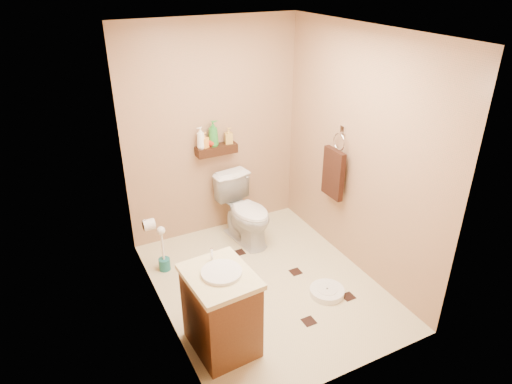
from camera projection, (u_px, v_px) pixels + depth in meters
ground at (266, 284)px, 4.53m from camera, size 2.50×2.50×0.00m
wall_back at (213, 132)px, 4.98m from camera, size 2.00×0.04×2.40m
wall_front at (357, 246)px, 2.99m from camera, size 2.00×0.04×2.40m
wall_left at (155, 199)px, 3.58m from camera, size 0.04×2.50×2.40m
wall_right at (359, 155)px, 4.39m from camera, size 0.04×2.50×2.40m
ceiling at (269, 31)px, 3.44m from camera, size 2.00×2.50×0.02m
wall_shelf at (217, 150)px, 5.00m from camera, size 0.46×0.14×0.10m
floor_accents at (272, 285)px, 4.52m from camera, size 1.24×1.36×0.01m
toilet at (246, 211)px, 5.10m from camera, size 0.51×0.79×0.75m
vanity at (221, 310)px, 3.65m from camera, size 0.53×0.63×0.85m
bathroom_scale at (327, 291)px, 4.38m from camera, size 0.38×0.38×0.07m
toilet_brush at (164, 255)px, 4.67m from camera, size 0.12×0.12×0.52m
towel_ring at (334, 171)px, 4.67m from camera, size 0.12×0.30×0.76m
toilet_paper at (149, 225)px, 4.39m from camera, size 0.12×0.11×0.12m
bottle_a at (201, 138)px, 4.85m from camera, size 0.11×0.11×0.24m
bottle_b at (204, 140)px, 4.88m from camera, size 0.10×0.10×0.17m
bottle_c at (212, 140)px, 4.92m from camera, size 0.11×0.11×0.13m
bottle_d at (213, 133)px, 4.90m from camera, size 0.14×0.14×0.29m
bottle_e at (229, 136)px, 4.99m from camera, size 0.10×0.10×0.18m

